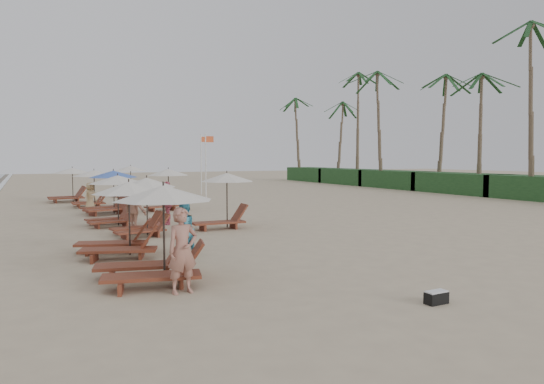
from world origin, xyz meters
name	(u,v)px	position (x,y,z in m)	size (l,w,h in m)	color
ground	(320,242)	(0.00, 0.00, 0.00)	(160.00, 160.00, 0.00)	tan
shrub_hedge	(461,183)	(22.00, 14.50, 0.80)	(3.20, 53.00, 1.60)	#193D1C
palm_row	(455,68)	(21.91, 15.40, 9.91)	(7.00, 52.00, 12.30)	brown
lounger_station_0	(152,237)	(-6.35, -3.05, 1.05)	(2.78, 2.44, 2.22)	brown
lounger_station_1	(119,222)	(-6.50, 0.49, 0.98)	(2.67, 2.59, 2.15)	brown
lounger_station_2	(142,205)	(-5.15, 3.99, 1.11)	(2.43, 2.15, 2.12)	brown
lounger_station_3	(113,198)	(-5.65, 7.19, 1.17)	(2.57, 2.40, 2.11)	brown
lounger_station_4	(108,193)	(-5.22, 11.83, 1.05)	(2.88, 2.66, 2.19)	brown
lounger_station_5	(91,186)	(-5.56, 16.02, 1.20)	(2.51, 2.40, 2.11)	brown
lounger_station_6	(68,185)	(-6.50, 20.08, 1.08)	(2.80, 2.44, 2.17)	brown
inland_station_0	(223,196)	(-1.82, 4.45, 1.30)	(2.79, 2.24, 2.22)	brown
inland_station_1	(166,184)	(-2.17, 12.22, 1.44)	(2.61, 2.24, 2.22)	brown
inland_station_2	(128,178)	(-2.29, 22.72, 1.34)	(2.73, 2.24, 2.22)	brown
beachgoer_near	(183,251)	(-5.99, -4.26, 0.91)	(0.66, 0.43, 1.82)	#A16857
beachgoer_mid_a	(184,229)	(-4.86, -0.43, 0.79)	(0.77, 0.60, 1.58)	teal
beachgoer_mid_b	(135,206)	(-5.03, 5.79, 0.91)	(1.18, 0.68, 1.83)	brown
beachgoer_far_a	(167,203)	(-3.56, 6.54, 0.92)	(1.08, 0.45, 1.84)	#BE4C60
beachgoer_far_b	(90,197)	(-5.89, 13.53, 0.77)	(0.75, 0.49, 1.54)	tan
duffel_bag	(436,297)	(-1.75, -7.20, 0.13)	(0.47, 0.25, 0.26)	black
flag_pole_near	(206,163)	(1.75, 17.06, 2.46)	(0.59, 0.08, 4.43)	silver
flag_pole_far	(202,161)	(3.21, 22.51, 2.56)	(0.60, 0.08, 4.62)	silver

